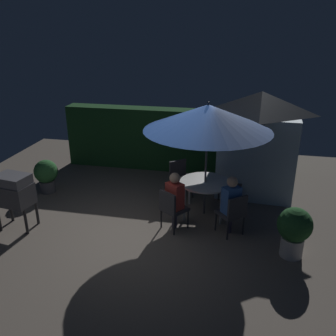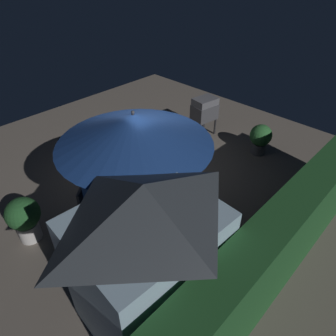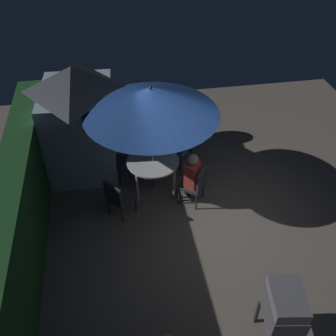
{
  "view_description": "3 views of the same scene",
  "coord_description": "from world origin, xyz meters",
  "px_view_note": "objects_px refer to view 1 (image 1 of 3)",
  "views": [
    {
      "loc": [
        1.74,
        -6.35,
        4.02
      ],
      "look_at": [
        0.31,
        0.65,
        1.16
      ],
      "focal_mm": 38.43,
      "sensor_mm": 36.0,
      "label": 1
    },
    {
      "loc": [
        3.86,
        4.38,
        4.66
      ],
      "look_at": [
        0.21,
        0.86,
        0.94
      ],
      "focal_mm": 32.14,
      "sensor_mm": 36.0,
      "label": 2
    },
    {
      "loc": [
        -5.32,
        1.7,
        5.92
      ],
      "look_at": [
        0.51,
        0.7,
        1.03
      ],
      "focal_mm": 40.92,
      "sensor_mm": 36.0,
      "label": 3
    }
  ],
  "objects_px": {
    "patio_table": "(205,184)",
    "chair_toward_house": "(180,176)",
    "potted_plant_by_shed": "(46,174)",
    "chair_far_side": "(233,212)",
    "potted_plant_by_grill": "(294,229)",
    "chair_toward_hedge": "(233,180)",
    "person_in_blue": "(231,199)",
    "garden_shed": "(258,142)",
    "person_in_red": "(175,194)",
    "chair_near_shed": "(172,207)",
    "bbq_grill": "(14,191)",
    "patio_umbrella": "(208,118)"
  },
  "relations": [
    {
      "from": "patio_umbrella",
      "to": "chair_toward_house",
      "type": "bearing_deg",
      "value": 130.47
    },
    {
      "from": "bbq_grill",
      "to": "chair_toward_house",
      "type": "xyz_separation_m",
      "value": [
        3.08,
        2.21,
        -0.33
      ]
    },
    {
      "from": "chair_toward_house",
      "to": "chair_toward_hedge",
      "type": "bearing_deg",
      "value": 1.63
    },
    {
      "from": "potted_plant_by_shed",
      "to": "chair_far_side",
      "type": "bearing_deg",
      "value": -13.34
    },
    {
      "from": "bbq_grill",
      "to": "potted_plant_by_shed",
      "type": "height_order",
      "value": "bbq_grill"
    },
    {
      "from": "chair_near_shed",
      "to": "person_in_blue",
      "type": "xyz_separation_m",
      "value": [
        1.19,
        0.11,
        0.26
      ]
    },
    {
      "from": "chair_toward_house",
      "to": "person_in_red",
      "type": "bearing_deg",
      "value": -84.35
    },
    {
      "from": "chair_toward_hedge",
      "to": "potted_plant_by_grill",
      "type": "xyz_separation_m",
      "value": [
        1.16,
        -2.14,
        0.04
      ]
    },
    {
      "from": "patio_table",
      "to": "potted_plant_by_grill",
      "type": "xyz_separation_m",
      "value": [
        1.77,
        -1.28,
        -0.16
      ]
    },
    {
      "from": "potted_plant_by_shed",
      "to": "person_in_blue",
      "type": "height_order",
      "value": "person_in_blue"
    },
    {
      "from": "bbq_grill",
      "to": "chair_toward_hedge",
      "type": "height_order",
      "value": "bbq_grill"
    },
    {
      "from": "person_in_red",
      "to": "chair_toward_house",
      "type": "bearing_deg",
      "value": 95.65
    },
    {
      "from": "patio_umbrella",
      "to": "chair_toward_hedge",
      "type": "bearing_deg",
      "value": 54.8
    },
    {
      "from": "chair_near_shed",
      "to": "chair_toward_house",
      "type": "xyz_separation_m",
      "value": [
        -0.1,
        1.64,
        0.0
      ]
    },
    {
      "from": "garden_shed",
      "to": "chair_far_side",
      "type": "xyz_separation_m",
      "value": [
        -0.47,
        -2.26,
        -0.78
      ]
    },
    {
      "from": "potted_plant_by_shed",
      "to": "person_in_blue",
      "type": "relative_size",
      "value": 0.68
    },
    {
      "from": "chair_near_shed",
      "to": "potted_plant_by_shed",
      "type": "distance_m",
      "value": 3.67
    },
    {
      "from": "chair_toward_house",
      "to": "potted_plant_by_grill",
      "type": "bearing_deg",
      "value": -40.48
    },
    {
      "from": "chair_toward_house",
      "to": "person_in_blue",
      "type": "height_order",
      "value": "person_in_blue"
    },
    {
      "from": "patio_table",
      "to": "potted_plant_by_shed",
      "type": "height_order",
      "value": "potted_plant_by_shed"
    },
    {
      "from": "chair_far_side",
      "to": "person_in_blue",
      "type": "height_order",
      "value": "person_in_blue"
    },
    {
      "from": "garden_shed",
      "to": "chair_near_shed",
      "type": "bearing_deg",
      "value": -126.6
    },
    {
      "from": "patio_table",
      "to": "garden_shed",
      "type": "bearing_deg",
      "value": 53.06
    },
    {
      "from": "chair_far_side",
      "to": "potted_plant_by_grill",
      "type": "height_order",
      "value": "potted_plant_by_grill"
    },
    {
      "from": "chair_far_side",
      "to": "chair_toward_house",
      "type": "height_order",
      "value": "same"
    },
    {
      "from": "patio_table",
      "to": "chair_toward_house",
      "type": "bearing_deg",
      "value": 130.47
    },
    {
      "from": "chair_toward_hedge",
      "to": "chair_toward_house",
      "type": "height_order",
      "value": "same"
    },
    {
      "from": "chair_near_shed",
      "to": "chair_far_side",
      "type": "relative_size",
      "value": 1.0
    },
    {
      "from": "bbq_grill",
      "to": "chair_far_side",
      "type": "bearing_deg",
      "value": 7.87
    },
    {
      "from": "chair_toward_house",
      "to": "person_in_blue",
      "type": "relative_size",
      "value": 0.71
    },
    {
      "from": "patio_umbrella",
      "to": "chair_far_side",
      "type": "relative_size",
      "value": 3.0
    },
    {
      "from": "chair_toward_hedge",
      "to": "person_in_blue",
      "type": "xyz_separation_m",
      "value": [
        -0.01,
        -1.56,
        0.26
      ]
    },
    {
      "from": "bbq_grill",
      "to": "potted_plant_by_grill",
      "type": "height_order",
      "value": "bbq_grill"
    },
    {
      "from": "chair_far_side",
      "to": "chair_toward_house",
      "type": "xyz_separation_m",
      "value": [
        -1.35,
        1.59,
        0.0
      ]
    },
    {
      "from": "bbq_grill",
      "to": "person_in_red",
      "type": "height_order",
      "value": "person_in_red"
    },
    {
      "from": "patio_table",
      "to": "chair_near_shed",
      "type": "height_order",
      "value": "chair_near_shed"
    },
    {
      "from": "bbq_grill",
      "to": "potted_plant_by_shed",
      "type": "distance_m",
      "value": 1.8
    },
    {
      "from": "person_in_blue",
      "to": "potted_plant_by_grill",
      "type": "bearing_deg",
      "value": -26.3
    },
    {
      "from": "person_in_blue",
      "to": "chair_toward_house",
      "type": "bearing_deg",
      "value": 130.35
    },
    {
      "from": "person_in_red",
      "to": "person_in_blue",
      "type": "height_order",
      "value": "same"
    },
    {
      "from": "potted_plant_by_shed",
      "to": "person_in_blue",
      "type": "xyz_separation_m",
      "value": [
        4.67,
        -1.06,
        0.3
      ]
    },
    {
      "from": "chair_far_side",
      "to": "person_in_blue",
      "type": "xyz_separation_m",
      "value": [
        -0.06,
        0.07,
        0.26
      ]
    },
    {
      "from": "chair_near_shed",
      "to": "chair_toward_hedge",
      "type": "height_order",
      "value": "same"
    },
    {
      "from": "garden_shed",
      "to": "chair_toward_hedge",
      "type": "bearing_deg",
      "value": -129.18
    },
    {
      "from": "patio_umbrella",
      "to": "chair_far_side",
      "type": "height_order",
      "value": "patio_umbrella"
    },
    {
      "from": "potted_plant_by_shed",
      "to": "person_in_red",
      "type": "distance_m",
      "value": 3.71
    },
    {
      "from": "person_in_blue",
      "to": "chair_far_side",
      "type": "bearing_deg",
      "value": -49.79
    },
    {
      "from": "patio_umbrella",
      "to": "chair_near_shed",
      "type": "height_order",
      "value": "patio_umbrella"
    },
    {
      "from": "garden_shed",
      "to": "chair_toward_hedge",
      "type": "distance_m",
      "value": 1.13
    },
    {
      "from": "chair_near_shed",
      "to": "chair_far_side",
      "type": "bearing_deg",
      "value": 2.12
    }
  ]
}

